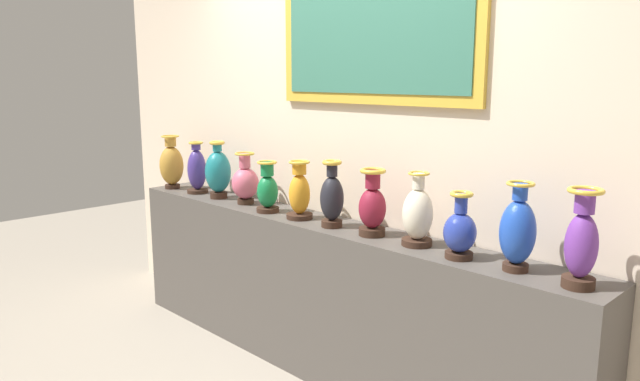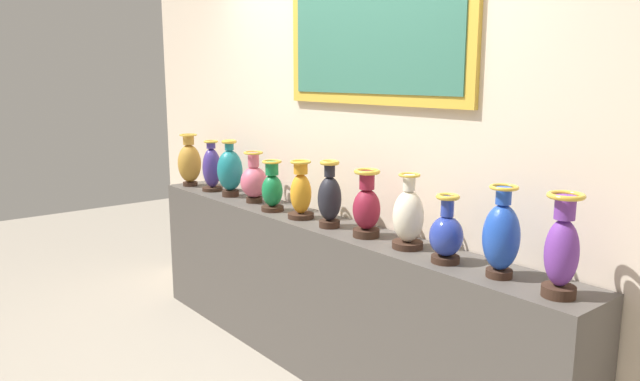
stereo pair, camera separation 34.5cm
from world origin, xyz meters
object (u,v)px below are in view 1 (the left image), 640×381
vase_cobalt (460,231)px  vase_violet (581,243)px  vase_burgundy (372,206)px  vase_sapphire (518,231)px  vase_indigo (197,170)px  vase_teal (218,172)px  vase_onyx (332,198)px  vase_emerald (267,190)px  vase_ochre (171,164)px  vase_rose (245,182)px  vase_ivory (418,215)px  vase_amber (299,193)px

vase_cobalt → vase_violet: size_ratio=0.78×
vase_burgundy → vase_sapphire: bearing=-0.4°
vase_indigo → vase_burgundy: vase_indigo is taller
vase_teal → vase_onyx: vase_teal is taller
vase_emerald → vase_violet: (1.93, 0.01, 0.05)m
vase_emerald → vase_indigo: bearing=177.6°
vase_teal → vase_cobalt: 1.95m
vase_indigo → vase_onyx: size_ratio=0.99×
vase_ochre → vase_onyx: bearing=0.5°
vase_cobalt → vase_sapphire: size_ratio=0.80×
vase_onyx → vase_burgundy: (0.28, 0.02, -0.01)m
vase_ochre → vase_emerald: (1.12, 0.00, -0.04)m
vase_teal → vase_sapphire: (2.22, -0.00, -0.01)m
vase_ochre → vase_cobalt: 2.50m
vase_indigo → vase_ochre: bearing=-172.9°
vase_rose → vase_violet: (2.22, -0.04, 0.04)m
vase_cobalt → vase_emerald: bearing=-179.5°
vase_onyx → vase_ivory: (0.56, 0.03, -0.01)m
vase_violet → vase_indigo: bearing=179.5°
vase_teal → vase_emerald: bearing=-3.3°
vase_teal → vase_indigo: bearing=179.5°
vase_cobalt → vase_violet: (0.55, -0.00, 0.06)m
vase_emerald → vase_onyx: vase_onyx is taller
vase_rose → vase_onyx: bearing=-2.4°
vase_ochre → vase_indigo: bearing=7.1°
vase_amber → vase_cobalt: 1.10m
vase_teal → vase_sapphire: bearing=-0.1°
vase_indigo → vase_rose: 0.55m
vase_burgundy → vase_cobalt: 0.55m
vase_rose → vase_amber: (0.56, -0.03, 0.01)m
vase_burgundy → vase_sapphire: (0.83, -0.01, 0.02)m
vase_cobalt → vase_ivory: bearing=172.0°
vase_indigo → vase_violet: bearing=-0.5°
vase_sapphire → vase_rose: bearing=179.4°
vase_teal → vase_ochre: bearing=-176.6°
vase_teal → vase_burgundy: vase_teal is taller
vase_ochre → vase_onyx: (1.67, 0.02, -0.01)m
vase_indigo → vase_onyx: bearing=-0.8°
vase_ochre → vase_ivory: vase_ochre is taller
vase_rose → vase_ivory: vase_ivory is taller
vase_onyx → vase_violet: (1.38, -0.00, 0.02)m
vase_rose → vase_sapphire: bearing=-0.6°
vase_burgundy → vase_rose: bearing=179.3°
vase_ochre → vase_onyx: vase_ochre is taller
vase_rose → vase_amber: 0.56m
vase_cobalt → vase_burgundy: bearing=177.5°
vase_burgundy → vase_ivory: 0.28m
vase_indigo → vase_emerald: bearing=-2.4°
vase_cobalt → vase_violet: vase_violet is taller
vase_rose → vase_onyx: 0.83m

